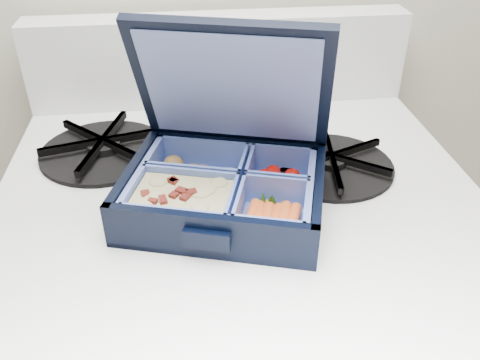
{
  "coord_description": "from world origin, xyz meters",
  "views": [
    {
      "loc": [
        0.49,
        1.18,
        1.24
      ],
      "look_at": [
        0.55,
        1.66,
        0.92
      ],
      "focal_mm": 38.0,
      "sensor_mm": 36.0,
      "label": 1
    }
  ],
  "objects": [
    {
      "name": "burner_grate_rear",
      "position": [
        0.38,
        1.79,
        0.9
      ],
      "size": [
        0.21,
        0.21,
        0.02
      ],
      "primitive_type": "cylinder",
      "rotation": [
        0.0,
        0.0,
        0.25
      ],
      "color": "black",
      "rests_on": "stove"
    },
    {
      "name": "bento_box",
      "position": [
        0.53,
        1.65,
        0.91
      ],
      "size": [
        0.26,
        0.23,
        0.05
      ],
      "primitive_type": null,
      "rotation": [
        0.0,
        0.0,
        -0.29
      ],
      "color": "black",
      "rests_on": "stove"
    },
    {
      "name": "burner_grate",
      "position": [
        0.67,
        1.72,
        0.9
      ],
      "size": [
        0.21,
        0.21,
        0.02
      ],
      "primitive_type": "cylinder",
      "rotation": [
        0.0,
        0.0,
        0.4
      ],
      "color": "black",
      "rests_on": "stove"
    },
    {
      "name": "fork",
      "position": [
        0.61,
        1.79,
        0.89
      ],
      "size": [
        0.13,
        0.17,
        0.01
      ],
      "primitive_type": null,
      "rotation": [
        0.0,
        0.0,
        -0.62
      ],
      "color": "#9F9DAD",
      "rests_on": "stove"
    }
  ]
}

